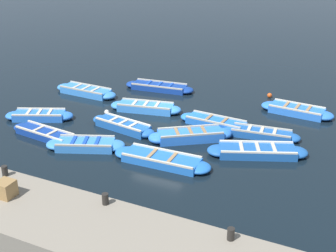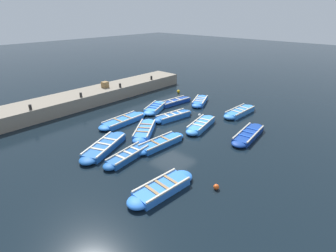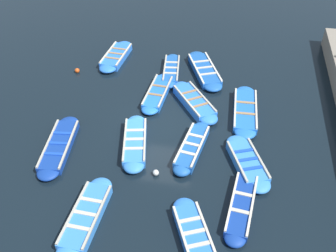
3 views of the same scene
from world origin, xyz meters
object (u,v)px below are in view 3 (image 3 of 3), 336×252
object	(u,v)px
boat_outer_left	(171,70)
boat_outer_right	(194,102)
boat_near_quay	(245,111)
boat_inner_gap	(192,148)
boat_centre	(59,146)
boat_drifting	(86,217)
boat_alongside	(242,205)
boat_broadside	(158,93)
buoy_yellow_far	(156,173)
boat_stern_in	(116,56)
buoy_white_drifting	(77,71)
boat_tucked	(135,142)
boat_far_corner	(247,162)
boat_bow_out	(204,70)
boat_end_of_row	(194,235)

from	to	relation	value
boat_outer_left	boat_outer_right	bearing A→B (deg)	120.74
boat_near_quay	boat_inner_gap	bearing A→B (deg)	54.90
boat_centre	boat_drifting	world-z (taller)	boat_drifting
boat_alongside	boat_near_quay	distance (m)	5.61
boat_inner_gap	boat_broadside	distance (m)	4.25
boat_centre	boat_outer_right	bearing A→B (deg)	-141.76
boat_inner_gap	boat_near_quay	bearing A→B (deg)	-125.10
boat_outer_right	boat_outer_left	bearing A→B (deg)	-59.26
boat_outer_right	boat_near_quay	size ratio (longest dim) A/B	0.86
boat_centre	boat_outer_left	bearing A→B (deg)	-117.83
boat_centre	boat_broadside	distance (m)	5.59
boat_broadside	buoy_yellow_far	world-z (taller)	boat_broadside
boat_stern_in	buoy_white_drifting	world-z (taller)	boat_stern_in
boat_stern_in	boat_alongside	bearing A→B (deg)	128.38
boat_outer_right	boat_tucked	xyz separation A→B (m)	(2.07, 3.28, -0.02)
boat_tucked	boat_outer_left	size ratio (longest dim) A/B	1.08
boat_inner_gap	boat_stern_in	distance (m)	8.49
boat_near_quay	boat_far_corner	bearing A→B (deg)	93.40
boat_stern_in	boat_near_quay	bearing A→B (deg)	153.07
boat_stern_in	boat_broadside	size ratio (longest dim) A/B	1.00
boat_tucked	boat_near_quay	world-z (taller)	boat_tucked
boat_stern_in	boat_outer_left	bearing A→B (deg)	165.57
boat_bow_out	buoy_white_drifting	xyz separation A→B (m)	(6.71, 1.20, -0.05)
boat_inner_gap	boat_stern_in	bearing A→B (deg)	-51.94
boat_bow_out	boat_drifting	size ratio (longest dim) A/B	1.09
boat_alongside	boat_broadside	size ratio (longest dim) A/B	1.01
boat_near_quay	boat_stern_in	distance (m)	8.21
buoy_yellow_far	boat_drifting	bearing A→B (deg)	52.74
boat_inner_gap	boat_far_corner	distance (m)	2.33
boat_outer_left	boat_centre	bearing A→B (deg)	62.17
boat_tucked	buoy_yellow_far	size ratio (longest dim) A/B	15.06
boat_bow_out	buoy_white_drifting	size ratio (longest dim) A/B	16.10
boat_bow_out	boat_centre	xyz separation A→B (m)	(5.29, 7.03, -0.02)
boat_broadside	buoy_yellow_far	size ratio (longest dim) A/B	14.76
boat_tucked	buoy_white_drifting	bearing A→B (deg)	-48.40
boat_drifting	boat_end_of_row	bearing A→B (deg)	179.39
boat_outer_left	buoy_white_drifting	xyz separation A→B (m)	(4.97, 0.90, -0.03)
boat_drifting	boat_outer_left	bearing A→B (deg)	-96.88
boat_broadside	buoy_yellow_far	xyz separation A→B (m)	(-1.02, 5.25, -0.04)
boat_alongside	boat_centre	bearing A→B (deg)	-12.86
boat_end_of_row	buoy_white_drifting	size ratio (longest dim) A/B	12.91
boat_bow_out	boat_centre	world-z (taller)	boat_bow_out
boat_centre	buoy_yellow_far	world-z (taller)	boat_centre
boat_inner_gap	buoy_white_drifting	size ratio (longest dim) A/B	13.63
boat_end_of_row	boat_inner_gap	bearing A→B (deg)	-81.13
boat_outer_right	buoy_yellow_far	distance (m)	4.85
boat_alongside	boat_far_corner	world-z (taller)	boat_far_corner
boat_inner_gap	boat_outer_right	bearing A→B (deg)	-84.02
boat_inner_gap	buoy_yellow_far	distance (m)	2.01
boat_end_of_row	boat_drifting	world-z (taller)	boat_drifting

